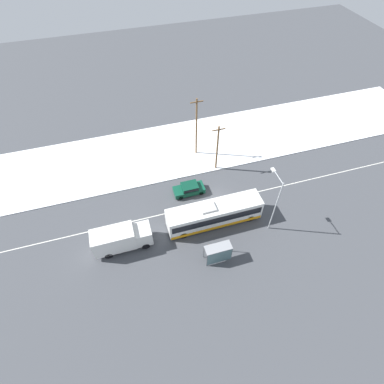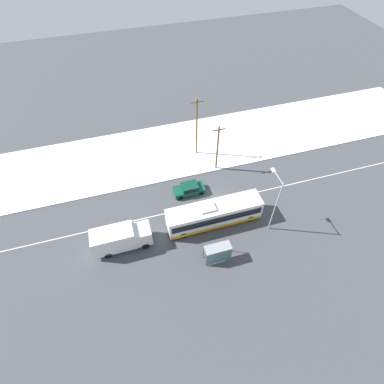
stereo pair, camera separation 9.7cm
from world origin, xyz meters
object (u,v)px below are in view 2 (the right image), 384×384
at_px(sedan_car, 189,189).
at_px(bus_shelter, 218,253).
at_px(pedestrian_at_stop, 209,248).
at_px(utility_pole_snowlot, 197,127).
at_px(streetlamp, 275,199).
at_px(box_truck, 120,238).
at_px(utility_pole_roadside, 217,148).
at_px(city_bus, 214,214).

distance_m(sedan_car, bus_shelter, 10.66).
distance_m(pedestrian_at_stop, utility_pole_snowlot, 17.59).
xyz_separation_m(bus_shelter, streetlamp, (7.42, 2.82, 3.42)).
xyz_separation_m(streetlamp, utility_pole_snowlot, (-4.48, 15.13, -0.22)).
relative_size(box_truck, bus_shelter, 2.25).
xyz_separation_m(sedan_car, bus_shelter, (0.28, -10.62, 0.86)).
height_order(box_truck, sedan_car, box_truck).
bearing_deg(box_truck, utility_pole_snowlot, 45.25).
distance_m(streetlamp, utility_pole_roadside, 11.58).
xyz_separation_m(city_bus, utility_pole_roadside, (3.42, 8.85, 2.29)).
distance_m(box_truck, bus_shelter, 11.14).
xyz_separation_m(bus_shelter, utility_pole_snowlot, (2.94, 17.95, 3.20)).
height_order(sedan_car, utility_pole_roadside, utility_pole_roadside).
bearing_deg(city_bus, utility_pole_snowlot, 82.63).
xyz_separation_m(city_bus, box_truck, (-11.30, -0.28, 0.11)).
bearing_deg(pedestrian_at_stop, streetlamp, 11.51).
xyz_separation_m(box_truck, pedestrian_at_stop, (9.31, -3.71, -0.62)).
xyz_separation_m(pedestrian_at_stop, utility_pole_snowlot, (3.64, 16.78, 3.78)).
height_order(utility_pole_roadside, utility_pole_snowlot, utility_pole_snowlot).
height_order(bus_shelter, utility_pole_snowlot, utility_pole_snowlot).
xyz_separation_m(pedestrian_at_stop, utility_pole_roadside, (5.41, 12.85, 2.80)).
distance_m(sedan_car, utility_pole_snowlot, 8.97).
distance_m(bus_shelter, utility_pole_snowlot, 18.47).
height_order(city_bus, bus_shelter, city_bus).
xyz_separation_m(sedan_car, utility_pole_roadside, (4.98, 3.39, 3.08)).
bearing_deg(city_bus, sedan_car, 105.94).
bearing_deg(utility_pole_snowlot, sedan_car, -113.69).
distance_m(city_bus, utility_pole_snowlot, 13.30).
xyz_separation_m(city_bus, bus_shelter, (-1.28, -5.16, 0.07)).
height_order(pedestrian_at_stop, utility_pole_roadside, utility_pole_roadside).
distance_m(bus_shelter, streetlamp, 8.64).
relative_size(city_bus, streetlamp, 1.42).
bearing_deg(utility_pole_roadside, box_truck, -148.18).
bearing_deg(city_bus, utility_pole_roadside, 68.87).
xyz_separation_m(city_bus, sedan_car, (-1.56, 5.46, -0.79)).
distance_m(box_truck, utility_pole_roadside, 17.46).
height_order(streetlamp, utility_pole_roadside, streetlamp).
relative_size(pedestrian_at_stop, streetlamp, 0.22).
xyz_separation_m(sedan_car, utility_pole_snowlot, (3.22, 7.33, 4.06)).
xyz_separation_m(sedan_car, pedestrian_at_stop, (-0.42, -9.46, 0.28)).
bearing_deg(utility_pole_roadside, pedestrian_at_stop, -112.82).
relative_size(bus_shelter, streetlamp, 0.36).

